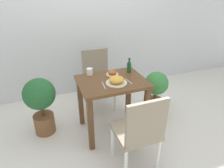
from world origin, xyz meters
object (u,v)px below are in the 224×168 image
at_px(potted_plant_left, 41,101).
at_px(side_plate, 112,73).
at_px(potted_plant_right, 156,90).
at_px(sauce_bottle, 129,67).
at_px(chair_far, 98,76).
at_px(chair_near, 139,130).
at_px(food_plate, 116,80).
at_px(drink_cup, 90,72).

bearing_deg(potted_plant_left, side_plate, -6.99).
bearing_deg(side_plate, potted_plant_right, -1.95).
relative_size(side_plate, sauce_bottle, 0.79).
bearing_deg(chair_far, potted_plant_left, -154.96).
distance_m(chair_near, potted_plant_left, 1.28).
bearing_deg(side_plate, sauce_bottle, 1.18).
height_order(food_plate, drink_cup, food_plate).
height_order(chair_near, potted_plant_left, chair_near).
xyz_separation_m(food_plate, potted_plant_left, (-0.86, 0.35, -0.30)).
bearing_deg(sauce_bottle, chair_far, 118.85).
xyz_separation_m(chair_far, food_plate, (0.00, -0.75, 0.26)).
xyz_separation_m(drink_cup, potted_plant_left, (-0.64, 0.00, -0.30)).
xyz_separation_m(chair_near, food_plate, (-0.00, 0.60, 0.26)).
bearing_deg(potted_plant_left, chair_far, 25.04).
bearing_deg(food_plate, potted_plant_right, 17.34).
distance_m(sauce_bottle, potted_plant_right, 0.59).
xyz_separation_m(chair_far, drink_cup, (-0.22, -0.40, 0.27)).
relative_size(chair_near, potted_plant_right, 1.34).
relative_size(potted_plant_left, potted_plant_right, 1.15).
bearing_deg(potted_plant_right, drink_cup, 171.85).
height_order(side_plate, sauce_bottle, sauce_bottle).
bearing_deg(food_plate, sauce_bottle, 41.99).
bearing_deg(food_plate, chair_far, 90.35).
bearing_deg(drink_cup, potted_plant_left, 179.94).
relative_size(chair_far, potted_plant_left, 1.16).
bearing_deg(side_plate, drink_cup, 157.32).
xyz_separation_m(side_plate, potted_plant_right, (0.66, -0.02, -0.36)).
distance_m(chair_far, food_plate, 0.80).
bearing_deg(chair_far, side_plate, -84.98).
relative_size(side_plate, potted_plant_right, 0.23).
height_order(drink_cup, potted_plant_right, drink_cup).
bearing_deg(potted_plant_right, chair_far, 142.98).
bearing_deg(chair_far, chair_near, -89.71).
bearing_deg(sauce_bottle, potted_plant_right, -3.66).
xyz_separation_m(drink_cup, sauce_bottle, (0.50, -0.11, 0.03)).
xyz_separation_m(chair_near, chair_far, (-0.01, 1.35, 0.00)).
height_order(chair_near, drink_cup, chair_near).
bearing_deg(sauce_bottle, drink_cup, 168.06).
height_order(chair_near, food_plate, chair_near).
distance_m(potted_plant_left, potted_plant_right, 1.57).
bearing_deg(chair_near, potted_plant_right, -130.62).
relative_size(chair_near, drink_cup, 10.82).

